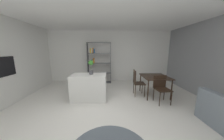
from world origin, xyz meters
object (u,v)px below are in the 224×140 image
(potted_plant_on_island, at_px, (91,66))
(dining_chair_near, at_px, (161,86))
(kitchen_island, at_px, (89,87))
(dining_table, at_px, (155,78))
(dining_chair_island_side, at_px, (137,81))
(built_in_oven, at_px, (5,66))
(open_bookshelf, at_px, (98,63))

(potted_plant_on_island, xyz_separation_m, dining_chair_near, (2.33, -0.31, -0.63))
(kitchen_island, xyz_separation_m, potted_plant_on_island, (0.08, 0.03, 0.73))
(kitchen_island, distance_m, dining_table, 2.44)
(potted_plant_on_island, xyz_separation_m, dining_table, (2.34, 0.21, -0.50))
(potted_plant_on_island, relative_size, dining_chair_near, 0.56)
(potted_plant_on_island, bearing_deg, dining_chair_island_side, 7.60)
(built_in_oven, height_order, dining_table, built_in_oven)
(kitchen_island, height_order, dining_table, kitchen_island)
(built_in_oven, bearing_deg, dining_chair_near, 1.13)
(dining_table, bearing_deg, dining_chair_near, -90.85)
(built_in_oven, bearing_deg, open_bookshelf, 42.90)
(kitchen_island, height_order, open_bookshelf, open_bookshelf)
(dining_chair_island_side, bearing_deg, kitchen_island, 101.70)
(kitchen_island, bearing_deg, potted_plant_on_island, 19.44)
(built_in_oven, distance_m, potted_plant_on_island, 2.48)
(kitchen_island, xyz_separation_m, dining_table, (2.42, 0.24, 0.23))
(kitchen_island, relative_size, dining_chair_island_side, 1.21)
(kitchen_island, bearing_deg, dining_chair_near, -6.64)
(dining_table, bearing_deg, dining_chair_island_side, 179.51)
(potted_plant_on_island, bearing_deg, kitchen_island, -160.56)
(open_bookshelf, distance_m, dining_table, 2.87)
(dining_chair_near, bearing_deg, potted_plant_on_island, 167.71)
(built_in_oven, height_order, open_bookshelf, open_bookshelf)
(potted_plant_on_island, height_order, dining_chair_near, potted_plant_on_island)
(built_in_oven, xyz_separation_m, dining_chair_island_side, (4.10, 0.62, -0.66))
(built_in_oven, distance_m, dining_chair_island_side, 4.20)
(open_bookshelf, height_order, dining_chair_near, open_bookshelf)
(dining_table, bearing_deg, built_in_oven, -172.63)
(built_in_oven, xyz_separation_m, kitchen_island, (2.36, 0.37, -0.79))
(built_in_oven, xyz_separation_m, open_bookshelf, (2.48, 2.31, -0.19))
(open_bookshelf, height_order, dining_chair_island_side, open_bookshelf)
(kitchen_island, bearing_deg, dining_table, 5.75)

